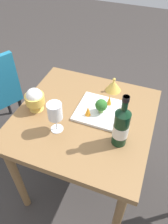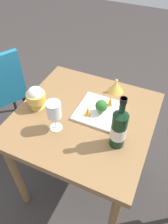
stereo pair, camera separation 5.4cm
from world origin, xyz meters
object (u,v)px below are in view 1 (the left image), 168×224
object	(u,v)px
rice_bowl	(35,99)
serving_plate	(99,111)
wine_bottle	(121,126)
broccoli_floret	(101,105)
carrot_garnish_left	(109,100)
rice_bowl_lid	(113,85)
wine_glass	(55,112)
carrot_garnish_right	(88,111)

from	to	relation	value
rice_bowl	serving_plate	xyz separation A→B (m)	(-0.11, 0.35, -0.07)
wine_bottle	serving_plate	world-z (taller)	wine_bottle
broccoli_floret	carrot_garnish_left	bearing A→B (deg)	162.50
rice_bowl	broccoli_floret	world-z (taller)	rice_bowl
rice_bowl_lid	wine_bottle	bearing A→B (deg)	19.37
rice_bowl_lid	carrot_garnish_left	distance (m)	0.15
rice_bowl_lid	serving_plate	xyz separation A→B (m)	(0.22, -0.02, -0.03)
wine_glass	rice_bowl_lid	distance (m)	0.47
rice_bowl	carrot_garnish_right	bearing A→B (deg)	97.57
wine_glass	carrot_garnish_right	distance (m)	0.20
rice_bowl	carrot_garnish_left	xyz separation A→B (m)	(-0.17, 0.39, -0.03)
rice_bowl	broccoli_floret	distance (m)	0.37
carrot_garnish_right	rice_bowl	bearing A→B (deg)	-82.43
wine_bottle	serving_plate	size ratio (longest dim) A/B	1.20
rice_bowl_lid	carrot_garnish_right	xyz separation A→B (m)	(0.28, -0.07, 0.01)
serving_plate	carrot_garnish_left	size ratio (longest dim) A/B	3.89
wine_bottle	broccoli_floret	distance (m)	0.22
wine_glass	rice_bowl	size ratio (longest dim) A/B	1.26
wine_glass	rice_bowl_lid	world-z (taller)	wine_glass
carrot_garnish_right	carrot_garnish_left	bearing A→B (deg)	146.82
broccoli_floret	carrot_garnish_left	world-z (taller)	broccoli_floret
wine_glass	rice_bowl_lid	bearing A→B (deg)	155.83
serving_plate	carrot_garnish_right	distance (m)	0.09
broccoli_floret	carrot_garnish_right	bearing A→B (deg)	-49.79
wine_bottle	serving_plate	bearing A→B (deg)	-137.03
carrot_garnish_right	serving_plate	bearing A→B (deg)	145.30
carrot_garnish_left	carrot_garnish_right	bearing A→B (deg)	-33.18
rice_bowl_lid	serving_plate	bearing A→B (deg)	-6.11
serving_plate	rice_bowl_lid	bearing A→B (deg)	173.89
wine_bottle	broccoli_floret	size ratio (longest dim) A/B	3.52
wine_bottle	wine_glass	distance (m)	0.33
wine_bottle	serving_plate	xyz separation A→B (m)	(-0.17, -0.16, -0.11)
rice_bowl	carrot_garnish_right	size ratio (longest dim) A/B	2.28
rice_bowl_lid	broccoli_floret	size ratio (longest dim) A/B	1.17
wine_bottle	rice_bowl_lid	world-z (taller)	wine_bottle
wine_glass	broccoli_floret	distance (m)	0.27
carrot_garnish_right	wine_bottle	bearing A→B (deg)	62.36
rice_bowl_lid	wine_glass	bearing A→B (deg)	-24.17
wine_glass	rice_bowl	distance (m)	0.21
rice_bowl	carrot_garnish_right	xyz separation A→B (m)	(-0.04, 0.30, -0.03)
rice_bowl_lid	carrot_garnish_left	xyz separation A→B (m)	(0.15, 0.02, 0.01)
wine_bottle	carrot_garnish_right	xyz separation A→B (m)	(-0.11, -0.21, -0.07)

